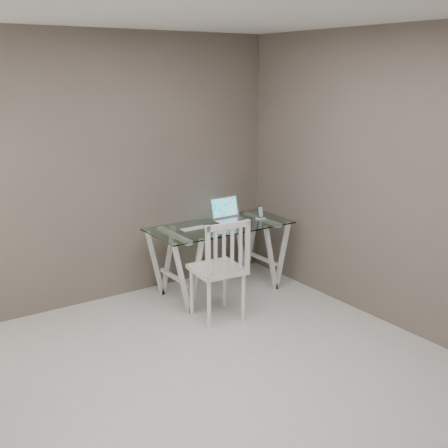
% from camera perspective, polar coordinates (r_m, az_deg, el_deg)
% --- Properties ---
extents(room, '(4.50, 4.52, 2.71)m').
position_cam_1_polar(room, '(3.65, -0.93, 5.94)').
color(room, beige).
rests_on(room, ground).
extents(desk, '(1.50, 0.70, 0.75)m').
position_cam_1_polar(desk, '(5.98, -0.43, -3.47)').
color(desk, silver).
rests_on(desk, ground).
extents(chair, '(0.50, 0.50, 1.00)m').
position_cam_1_polar(chair, '(5.26, -0.28, -4.24)').
color(chair, white).
rests_on(chair, ground).
extents(laptop, '(0.35, 0.30, 0.25)m').
position_cam_1_polar(laptop, '(6.04, 0.51, 0.91)').
color(laptop, silver).
rests_on(laptop, desk).
extents(keyboard, '(0.29, 0.13, 0.01)m').
position_cam_1_polar(keyboard, '(5.73, -3.08, -0.47)').
color(keyboard, silver).
rests_on(keyboard, desk).
extents(mouse, '(0.11, 0.07, 0.04)m').
position_cam_1_polar(mouse, '(5.55, -0.12, -0.83)').
color(mouse, silver).
rests_on(mouse, desk).
extents(phone_dock, '(0.08, 0.08, 0.14)m').
position_cam_1_polar(phone_dock, '(6.12, 3.74, 0.87)').
color(phone_dock, white).
rests_on(phone_dock, desk).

